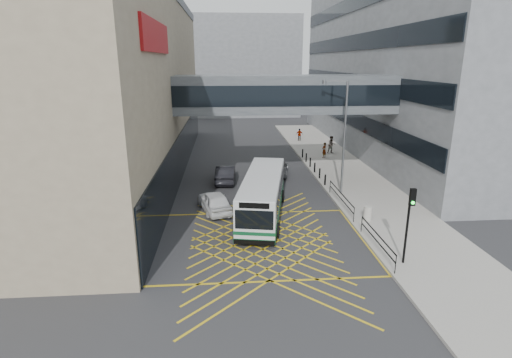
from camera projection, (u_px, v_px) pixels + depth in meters
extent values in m
plane|color=#333335|center=(261.00, 241.00, 23.38)|extent=(120.00, 120.00, 0.00)
cube|color=gray|center=(42.00, 86.00, 35.07)|extent=(24.00, 42.00, 16.00)
cube|color=black|center=(183.00, 150.00, 37.67)|extent=(0.10, 41.50, 4.00)
cube|color=#9B0F11|center=(156.00, 37.00, 23.49)|extent=(0.18, 9.00, 1.80)
cube|color=slate|center=(453.00, 62.00, 45.24)|extent=(24.00, 44.00, 20.00)
cube|color=black|center=(346.00, 116.00, 46.06)|extent=(0.10, 43.50, 1.60)
cube|color=black|center=(348.00, 80.00, 44.92)|extent=(0.10, 43.50, 1.60)
cube|color=black|center=(350.00, 43.00, 43.78)|extent=(0.10, 43.50, 1.60)
cube|color=black|center=(353.00, 4.00, 42.64)|extent=(0.10, 43.50, 1.60)
cube|color=slate|center=(224.00, 67.00, 78.01)|extent=(28.00, 16.00, 18.00)
cube|color=#4F555A|center=(285.00, 94.00, 32.94)|extent=(20.00, 4.00, 3.00)
cube|color=black|center=(289.00, 96.00, 31.00)|extent=(19.50, 0.06, 1.60)
cube|color=black|center=(281.00, 92.00, 34.87)|extent=(19.50, 0.06, 1.60)
cube|color=#A5A097|center=(340.00, 170.00, 38.36)|extent=(6.00, 54.00, 0.16)
cube|color=gold|center=(261.00, 241.00, 23.38)|extent=(12.00, 9.00, 0.01)
cube|color=silver|center=(263.00, 194.00, 26.65)|extent=(4.15, 10.41, 2.49)
cube|color=#0D4525|center=(263.00, 209.00, 26.96)|extent=(4.19, 10.45, 0.31)
cube|color=#0D4525|center=(263.00, 203.00, 26.82)|extent=(4.21, 10.45, 0.20)
cube|color=black|center=(264.00, 187.00, 27.09)|extent=(3.97, 9.15, 0.97)
cube|color=black|center=(254.00, 220.00, 21.77)|extent=(2.10, 0.47, 1.11)
cube|color=black|center=(254.00, 206.00, 21.51)|extent=(1.64, 0.36, 0.32)
cube|color=silver|center=(263.00, 176.00, 26.29)|extent=(4.12, 10.31, 0.09)
cube|color=black|center=(254.00, 242.00, 22.13)|extent=(2.28, 0.52, 0.28)
cube|color=black|center=(269.00, 187.00, 31.80)|extent=(2.28, 0.52, 0.28)
cylinder|color=black|center=(238.00, 229.00, 23.92)|extent=(0.43, 0.96, 0.92)
cylinder|color=black|center=(277.00, 230.00, 23.68)|extent=(0.43, 0.96, 0.92)
cylinder|color=black|center=(251.00, 195.00, 29.90)|extent=(0.43, 0.96, 0.92)
cylinder|color=black|center=(282.00, 196.00, 29.66)|extent=(0.43, 0.96, 0.92)
imported|color=white|center=(215.00, 201.00, 27.80)|extent=(3.08, 4.97, 1.47)
imported|color=black|center=(225.00, 174.00, 34.56)|extent=(2.11, 4.81, 1.47)
imported|color=gray|center=(277.00, 167.00, 36.80)|extent=(2.74, 4.88, 1.43)
cylinder|color=black|center=(407.00, 232.00, 20.06)|extent=(0.13, 0.13, 3.44)
cube|color=black|center=(413.00, 197.00, 19.30)|extent=(0.29, 0.19, 0.86)
sphere|color=#19E533|center=(413.00, 203.00, 19.28)|extent=(0.17, 0.17, 0.16)
cylinder|color=slate|center=(344.00, 139.00, 30.13)|extent=(0.23, 0.23, 8.55)
cube|color=slate|center=(336.00, 81.00, 29.20)|extent=(1.60, 0.82, 0.11)
cylinder|color=slate|center=(324.00, 82.00, 29.51)|extent=(0.40, 0.40, 0.27)
cylinder|color=#ADA89E|center=(368.00, 213.00, 25.91)|extent=(0.54, 0.54, 0.93)
cube|color=black|center=(377.00, 234.00, 21.61)|extent=(0.05, 5.00, 0.05)
cube|color=black|center=(377.00, 241.00, 21.72)|extent=(0.05, 5.00, 0.05)
cube|color=black|center=(341.00, 193.00, 28.30)|extent=(0.05, 6.00, 0.05)
cube|color=black|center=(341.00, 199.00, 28.41)|extent=(0.05, 6.00, 0.05)
cylinder|color=black|center=(396.00, 264.00, 19.35)|extent=(0.04, 0.04, 1.00)
cylinder|color=black|center=(362.00, 224.00, 24.13)|extent=(0.04, 0.04, 1.00)
cylinder|color=black|center=(354.00, 215.00, 25.56)|extent=(0.04, 0.04, 1.00)
cylinder|color=black|center=(330.00, 186.00, 31.29)|extent=(0.04, 0.04, 1.00)
cylinder|color=black|center=(325.00, 180.00, 33.23)|extent=(0.14, 0.14, 0.90)
cylinder|color=black|center=(320.00, 173.00, 35.14)|extent=(0.14, 0.14, 0.90)
cylinder|color=black|center=(315.00, 167.00, 37.05)|extent=(0.14, 0.14, 0.90)
cylinder|color=black|center=(310.00, 162.00, 38.96)|extent=(0.14, 0.14, 0.90)
cylinder|color=black|center=(306.00, 158.00, 40.87)|extent=(0.14, 0.14, 0.90)
cylinder|color=black|center=(303.00, 153.00, 42.78)|extent=(0.14, 0.14, 0.90)
imported|color=gray|center=(324.00, 150.00, 42.52)|extent=(0.79, 0.78, 1.64)
imported|color=gray|center=(332.00, 145.00, 44.46)|extent=(1.02, 0.70, 1.93)
imported|color=gray|center=(300.00, 135.00, 51.61)|extent=(0.99, 0.60, 1.57)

